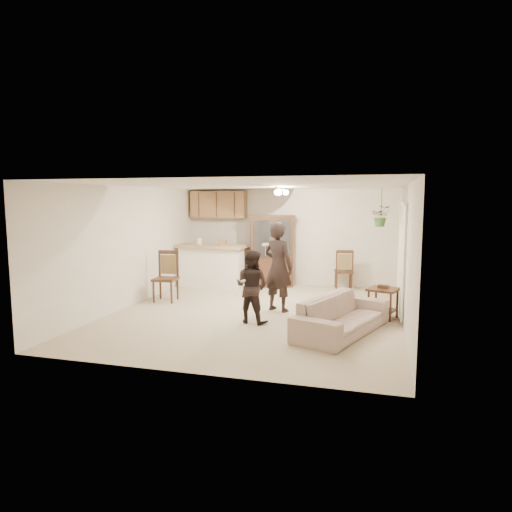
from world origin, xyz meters
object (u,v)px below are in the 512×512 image
(child, at_px, (252,286))
(chair_bar, at_px, (166,287))
(chair_hutch_left, at_px, (241,274))
(sofa, at_px, (342,312))
(side_table, at_px, (383,303))
(adult, at_px, (278,267))
(china_hutch, at_px, (271,251))
(chair_hutch_right, at_px, (343,278))

(child, height_order, chair_bar, child)
(chair_hutch_left, bearing_deg, chair_bar, -81.37)
(sofa, bearing_deg, chair_bar, 90.02)
(side_table, xyz_separation_m, chair_bar, (-4.62, 0.23, 0.01))
(chair_hutch_left, bearing_deg, child, -38.60)
(adult, relative_size, china_hutch, 0.98)
(sofa, xyz_separation_m, chair_bar, (-3.96, 1.45, -0.05))
(child, relative_size, side_table, 2.05)
(sofa, height_order, chair_bar, chair_bar)
(adult, xyz_separation_m, chair_bar, (-2.58, 0.19, -0.59))
(adult, relative_size, child, 1.33)
(sofa, relative_size, side_table, 2.85)
(chair_hutch_left, bearing_deg, chair_hutch_right, 32.13)
(sofa, xyz_separation_m, adult, (-1.38, 1.26, 0.53))
(child, bearing_deg, side_table, -144.28)
(china_hutch, distance_m, chair_hutch_left, 1.06)
(sofa, relative_size, chair_hutch_left, 1.91)
(chair_hutch_left, xyz_separation_m, chair_hutch_right, (2.67, 0.04, 0.01))
(sofa, height_order, chair_hutch_left, chair_hutch_left)
(child, relative_size, chair_bar, 1.22)
(adult, distance_m, side_table, 2.13)
(sofa, relative_size, chair_bar, 1.69)
(child, xyz_separation_m, side_table, (2.30, 0.95, -0.38))
(china_hutch, relative_size, side_table, 2.79)
(chair_hutch_right, bearing_deg, chair_hutch_left, -8.81)
(china_hutch, xyz_separation_m, chair_bar, (-1.84, -2.31, -0.59))
(china_hutch, xyz_separation_m, chair_hutch_left, (-0.84, 0.08, -0.63))
(china_hutch, height_order, chair_bar, china_hutch)
(adult, xyz_separation_m, china_hutch, (-0.74, 2.50, 0.01))
(chair_hutch_left, bearing_deg, side_table, -4.75)
(adult, height_order, side_table, adult)
(adult, xyz_separation_m, chair_hutch_right, (1.09, 2.63, -0.62))
(child, bearing_deg, china_hutch, -69.03)
(chair_bar, bearing_deg, child, -33.04)
(sofa, height_order, side_table, sofa)
(china_hutch, bearing_deg, chair_hutch_right, -14.08)
(china_hutch, height_order, chair_hutch_right, china_hutch)
(china_hutch, bearing_deg, adult, -91.55)
(sofa, bearing_deg, chair_hutch_left, 57.75)
(child, xyz_separation_m, chair_hutch_right, (1.35, 3.62, -0.39))
(child, height_order, side_table, child)
(china_hutch, bearing_deg, side_table, -60.50)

